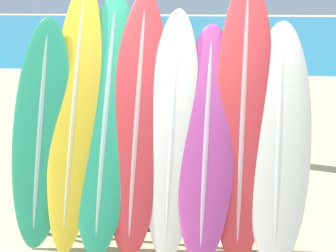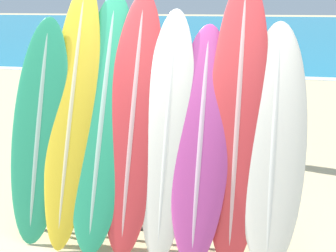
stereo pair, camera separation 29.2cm
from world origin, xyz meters
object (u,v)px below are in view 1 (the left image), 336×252
surfboard_slot_0 (41,131)px  surfboard_slot_2 (106,120)px  surfboard_slot_1 (75,113)px  surfboard_slot_7 (279,143)px  surfboard_slot_5 (206,141)px  person_far_left (185,67)px  surfboard_slot_6 (243,117)px  surfboard_rack (154,193)px  surfboard_slot_4 (172,132)px  person_mid_beach (89,66)px  person_near_water (251,96)px  surfboard_slot_3 (137,121)px

surfboard_slot_0 → surfboard_slot_2: (0.63, 0.06, 0.12)m
surfboard_slot_1 → surfboard_slot_7: surfboard_slot_1 is taller
surfboard_slot_1 → surfboard_slot_5: surfboard_slot_1 is taller
surfboard_slot_5 → person_far_left: size_ratio=1.31×
surfboard_slot_0 → surfboard_slot_6: size_ratio=0.85×
surfboard_slot_1 → surfboard_rack: bearing=-6.6°
surfboard_slot_0 → person_far_left: bearing=84.5°
surfboard_slot_5 → surfboard_rack: bearing=-178.5°
surfboard_slot_6 → surfboard_slot_0: bearing=-177.8°
surfboard_slot_4 → surfboard_slot_6: size_ratio=0.88×
surfboard_slot_7 → person_mid_beach: surfboard_slot_7 is taller
surfboard_slot_0 → person_far_left: size_ratio=1.34×
surfboard_rack → person_far_left: person_far_left is taller
surfboard_slot_0 → surfboard_slot_6: (1.90, 0.07, 0.19)m
surfboard_slot_7 → person_far_left: (-1.64, 6.14, -0.19)m
surfboard_slot_1 → person_mid_beach: 5.54m
surfboard_slot_5 → surfboard_slot_6: bearing=14.3°
surfboard_slot_5 → person_near_water: 2.67m
surfboard_slot_1 → surfboard_slot_6: (1.58, 0.00, 0.02)m
person_near_water → surfboard_slot_0: bearing=-81.0°
surfboard_rack → surfboard_slot_6: bearing=6.6°
surfboard_rack → surfboard_slot_6: surfboard_slot_6 is taller
surfboard_slot_4 → surfboard_slot_1: bearing=176.8°
surfboard_slot_5 → person_near_water: bearing=81.0°
surfboard_slot_0 → person_mid_beach: bearing=104.0°
surfboard_slot_1 → surfboard_slot_2: 0.32m
surfboard_slot_5 → surfboard_slot_6: 0.39m
surfboard_slot_5 → person_mid_beach: bearing=118.6°
person_near_water → surfboard_rack: bearing=-62.4°
surfboard_slot_6 → person_near_water: 2.57m
surfboard_slot_3 → surfboard_slot_4: surfboard_slot_3 is taller
surfboard_slot_4 → person_mid_beach: size_ratio=1.27×
surfboard_slot_5 → person_mid_beach: (-2.93, 5.36, -0.09)m
surfboard_slot_0 → person_far_left: surfboard_slot_0 is taller
surfboard_slot_5 → person_mid_beach: size_ratio=1.19×
surfboard_rack → person_mid_beach: person_mid_beach is taller
surfboard_slot_0 → surfboard_slot_3: bearing=3.2°
surfboard_rack → person_near_water: size_ratio=1.48×
surfboard_slot_3 → person_far_left: 6.11m
surfboard_slot_4 → surfboard_slot_7: surfboard_slot_4 is taller
surfboard_slot_3 → person_near_water: (1.07, 2.57, -0.23)m
person_far_left → surfboard_slot_3: bearing=56.4°
surfboard_slot_4 → person_near_water: 2.71m
person_mid_beach → surfboard_slot_4: bearing=101.9°
surfboard_rack → surfboard_slot_5: 0.72m
surfboard_slot_4 → person_near_water: size_ratio=1.26×
person_near_water → surfboard_slot_5: bearing=-52.6°
surfboard_slot_3 → surfboard_slot_1: bearing=178.3°
person_near_water → surfboard_slot_2: bearing=-71.8°
person_mid_beach → person_far_left: bearing=-171.7°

